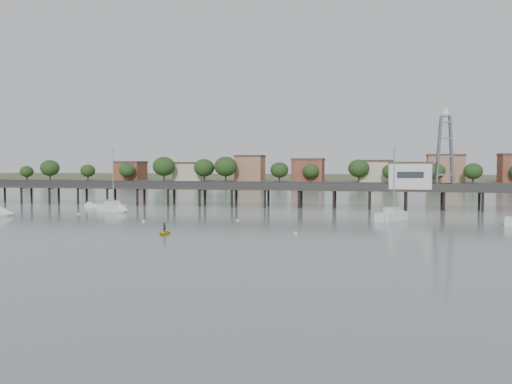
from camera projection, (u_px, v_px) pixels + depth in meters
ground_plane at (187, 252)px, 58.33m from camera, size 500.00×500.00×0.00m
pier at (283, 189)px, 116.69m from camera, size 150.00×5.00×5.50m
pier_building at (410, 175)px, 111.25m from camera, size 8.40×5.40×5.30m
lattice_tower at (445, 152)px, 109.65m from camera, size 3.20×3.20×15.50m
sailboat_c at (396, 216)px, 91.00m from camera, size 5.95×7.29×12.27m
sailboat_b at (116, 208)px, 105.49m from camera, size 7.64×5.40×12.43m
white_tender at (93, 206)px, 115.64m from camera, size 3.56×1.95×1.31m
yellow_dinghy at (164, 234)px, 72.85m from camera, size 1.99×0.75×2.72m
dinghy_occupant at (164, 234)px, 72.85m from camera, size 0.90×1.35×0.30m
mooring_buoys at (268, 222)px, 86.74m from camera, size 70.73×23.79×0.39m
far_shore at (342, 178)px, 292.03m from camera, size 500.00×170.00×10.40m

